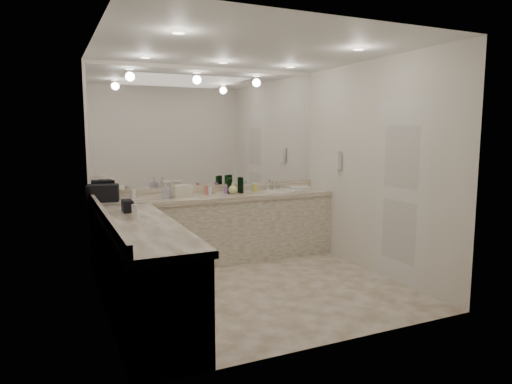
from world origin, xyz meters
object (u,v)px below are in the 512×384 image
sink (281,191)px  wall_phone (337,160)px  black_toiletry_bag (103,193)px  hand_towel (299,188)px  soap_bottle_c (233,188)px  cream_cosmetic_case (181,191)px  soap_bottle_a (172,189)px  soap_bottle_b (165,190)px

sink → wall_phone: wall_phone is taller
black_toiletry_bag → hand_towel: bearing=0.2°
soap_bottle_c → cream_cosmetic_case: bearing=177.4°
soap_bottle_c → wall_phone: bearing=-21.0°
black_toiletry_bag → soap_bottle_c: size_ratio=2.27×
sink → hand_towel: 0.33m
sink → black_toiletry_bag: bearing=179.4°
soap_bottle_c → soap_bottle_a: bearing=179.0°
black_toiletry_bag → cream_cosmetic_case: 0.97m
hand_towel → soap_bottle_a: bearing=-179.8°
black_toiletry_bag → soap_bottle_a: soap_bottle_a is taller
sink → soap_bottle_b: (-1.66, -0.04, 0.11)m
cream_cosmetic_case → soap_bottle_b: soap_bottle_b is taller
black_toiletry_bag → cream_cosmetic_case: size_ratio=1.37×
sink → cream_cosmetic_case: 1.44m
black_toiletry_bag → soap_bottle_a: size_ratio=1.72×
cream_cosmetic_case → soap_bottle_a: bearing=172.6°
hand_towel → soap_bottle_b: 1.99m
wall_phone → soap_bottle_b: (-2.26, 0.46, -0.35)m
black_toiletry_bag → hand_towel: (2.73, 0.01, -0.08)m
sink → cream_cosmetic_case: bearing=178.2°
wall_phone → soap_bottle_b: bearing=168.6°
wall_phone → hand_towel: wall_phone is taller
sink → black_toiletry_bag: (-2.40, 0.03, 0.11)m
soap_bottle_a → soap_bottle_b: 0.13m
black_toiletry_bag → cream_cosmetic_case: bearing=1.0°
black_toiletry_bag → soap_bottle_b: 0.75m
hand_towel → soap_bottle_b: size_ratio=1.31×
wall_phone → soap_bottle_c: (-1.33, 0.51, -0.37)m
hand_towel → soap_bottle_a: soap_bottle_a is taller
wall_phone → hand_towel: (-0.28, 0.53, -0.43)m
soap_bottle_a → soap_bottle_b: bearing=-146.8°
wall_phone → black_toiletry_bag: bearing=170.1°
soap_bottle_b → cream_cosmetic_case: bearing=21.1°
black_toiletry_bag → soap_bottle_a: 0.85m
black_toiletry_bag → sink: bearing=-0.6°
hand_towel → soap_bottle_c: bearing=-178.8°
wall_phone → black_toiletry_bag: size_ratio=0.66×
sink → soap_bottle_b: soap_bottle_b is taller
soap_bottle_a → black_toiletry_bag: bearing=-180.0°
sink → wall_phone: bearing=-39.6°
wall_phone → soap_bottle_a: bearing=166.3°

